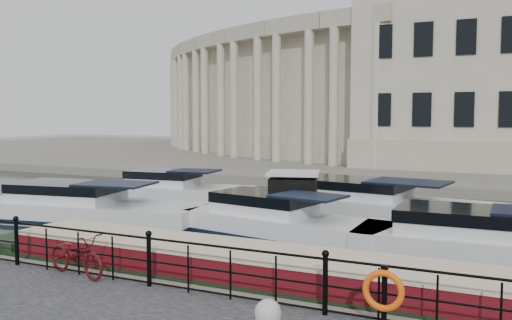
{
  "coord_description": "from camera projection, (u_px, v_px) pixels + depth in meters",
  "views": [
    {
      "loc": [
        7.37,
        -12.09,
        4.27
      ],
      "look_at": [
        0.5,
        2.0,
        3.0
      ],
      "focal_mm": 40.0,
      "sensor_mm": 36.0,
      "label": 1
    }
  ],
  "objects": [
    {
      "name": "life_ring_post",
      "position": [
        383.0,
        292.0,
        9.58
      ],
      "size": [
        0.72,
        0.19,
        1.17
      ],
      "color": "black",
      "rests_on": "near_quay"
    },
    {
      "name": "narrowboat",
      "position": [
        250.0,
        284.0,
        13.09
      ],
      "size": [
        16.03,
        2.21,
        1.58
      ],
      "rotation": [
        0.0,
        0.0,
        -0.0
      ],
      "color": "black",
      "rests_on": "ground_plane"
    },
    {
      "name": "far_bank",
      "position": [
        438.0,
        160.0,
        49.31
      ],
      "size": [
        120.0,
        42.0,
        0.55
      ],
      "primitive_type": "cube",
      "color": "#6B665B",
      "rests_on": "ground_plane"
    },
    {
      "name": "civic_building",
      "position": [
        419.0,
        79.0,
        45.36
      ],
      "size": [
        53.55,
        31.84,
        16.85
      ],
      "color": "#ADA38C",
      "rests_on": "far_bank"
    },
    {
      "name": "railing",
      "position": [
        149.0,
        257.0,
        12.29
      ],
      "size": [
        24.14,
        0.14,
        1.22
      ],
      "color": "black",
      "rests_on": "near_quay"
    },
    {
      "name": "ground_plane",
      "position": [
        204.0,
        283.0,
        14.4
      ],
      "size": [
        160.0,
        160.0,
        0.0
      ],
      "primitive_type": "plane",
      "color": "black",
      "rests_on": "ground"
    },
    {
      "name": "cabin_cruisers",
      "position": [
        307.0,
        216.0,
        21.76
      ],
      "size": [
        26.09,
        10.42,
        1.99
      ],
      "color": "silver",
      "rests_on": "ground_plane"
    },
    {
      "name": "mooring_bollard",
      "position": [
        268.0,
        320.0,
        9.43
      ],
      "size": [
        0.59,
        0.59,
        0.67
      ],
      "color": "beige",
      "rests_on": "near_quay"
    },
    {
      "name": "harbour_hut",
      "position": [
        293.0,
        202.0,
        21.5
      ],
      "size": [
        3.14,
        2.86,
        2.16
      ],
      "rotation": [
        0.0,
        0.0,
        0.31
      ],
      "color": "#6B665B",
      "rests_on": "ground_plane"
    },
    {
      "name": "bicycle",
      "position": [
        76.0,
        254.0,
        13.06
      ],
      "size": [
        2.01,
        1.03,
        1.01
      ],
      "primitive_type": "imported",
      "rotation": [
        0.0,
        0.0,
        1.37
      ],
      "color": "#450C0E",
      "rests_on": "near_quay"
    }
  ]
}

